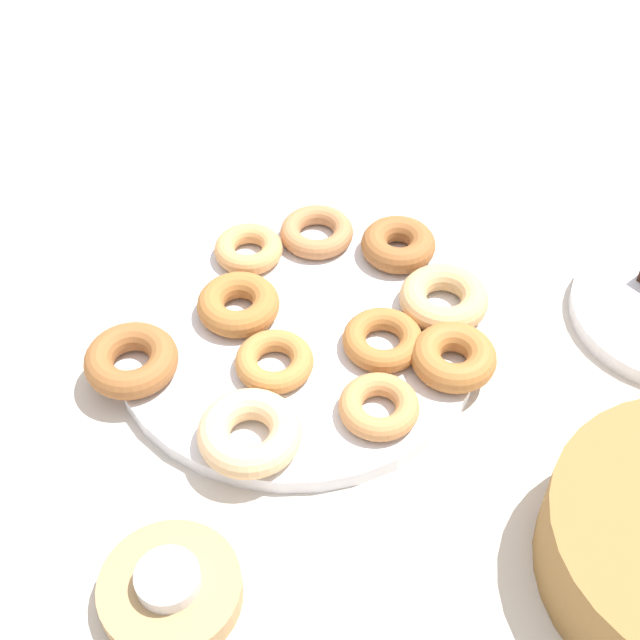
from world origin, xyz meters
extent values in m
plane|color=beige|center=(0.00, 0.00, 0.00)|extent=(2.40, 2.40, 0.00)
cylinder|color=silver|center=(0.00, 0.00, 0.01)|extent=(0.37, 0.37, 0.02)
torus|color=#BC7A3D|center=(0.06, 0.02, 0.03)|extent=(0.09, 0.09, 0.02)
torus|color=#AD6B33|center=(-0.05, 0.15, 0.03)|extent=(0.10, 0.10, 0.03)
torus|color=#B27547|center=(-0.12, -0.07, 0.03)|extent=(0.10, 0.10, 0.02)
torus|color=tan|center=(-0.05, -0.11, 0.03)|extent=(0.09, 0.09, 0.02)
torus|color=#995B2D|center=(0.14, -0.09, 0.03)|extent=(0.13, 0.13, 0.03)
torus|color=#AD6B33|center=(-0.03, 0.09, 0.03)|extent=(0.10, 0.10, 0.02)
torus|color=#EABC84|center=(0.14, 0.06, 0.03)|extent=(0.10, 0.10, 0.03)
torus|color=tan|center=(-0.11, 0.10, 0.03)|extent=(0.13, 0.13, 0.03)
torus|color=#C6844C|center=(0.04, 0.13, 0.03)|extent=(0.08, 0.08, 0.02)
torus|color=#AD6B33|center=(0.02, -0.06, 0.03)|extent=(0.12, 0.12, 0.03)
torus|color=#995B2D|center=(-0.15, 0.02, 0.03)|extent=(0.12, 0.12, 0.03)
cylinder|color=tan|center=(0.28, 0.10, 0.01)|extent=(0.12, 0.12, 0.02)
cylinder|color=silver|center=(0.28, 0.10, 0.03)|extent=(0.05, 0.05, 0.01)
camera|label=1|loc=(0.47, 0.39, 0.68)|focal=49.75mm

